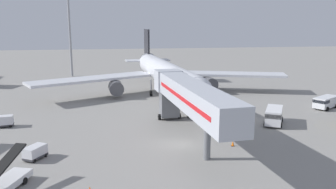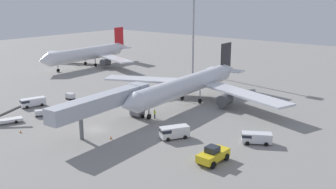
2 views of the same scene
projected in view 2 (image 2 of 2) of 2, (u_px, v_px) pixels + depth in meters
name	position (u px, v px, depth m)	size (l,w,h in m)	color
ground_plane	(96.00, 130.00, 71.21)	(300.00, 300.00, 0.00)	gray
airplane_at_gate	(190.00, 84.00, 88.30)	(48.50, 46.09, 11.90)	silver
jet_bridge	(107.00, 102.00, 70.58)	(4.92, 23.69, 6.84)	#B2B7C1
pushback_tug	(213.00, 155.00, 57.10)	(2.84, 5.69, 2.60)	yellow
belt_loader_truck	(5.00, 120.00, 74.26)	(3.85, 6.64, 3.11)	white
service_van_far_left	(174.00, 132.00, 66.62)	(4.24, 5.34, 2.14)	white
service_van_mid_center	(32.00, 102.00, 85.52)	(3.21, 5.56, 1.92)	white
service_van_near_right	(256.00, 137.00, 64.38)	(5.23, 4.22, 1.86)	silver
baggage_cart_rear_right	(70.00, 96.00, 91.57)	(2.27, 1.53, 1.49)	#38383D
baggage_cart_mid_left	(41.00, 113.00, 78.83)	(2.24, 2.58, 1.33)	#38383D
ground_crew_worker_foreground	(155.00, 114.00, 77.46)	(0.38, 0.38, 1.86)	#1E2333
safety_cone_alpha	(111.00, 137.00, 66.62)	(0.37, 0.37, 0.58)	black
safety_cone_bravo	(21.00, 131.00, 69.58)	(0.32, 0.32, 0.50)	black
airplane_background	(89.00, 54.00, 133.31)	(40.83, 40.64, 12.25)	silver
apron_light_mast	(194.00, 14.00, 117.71)	(2.40, 2.40, 26.32)	#93969B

